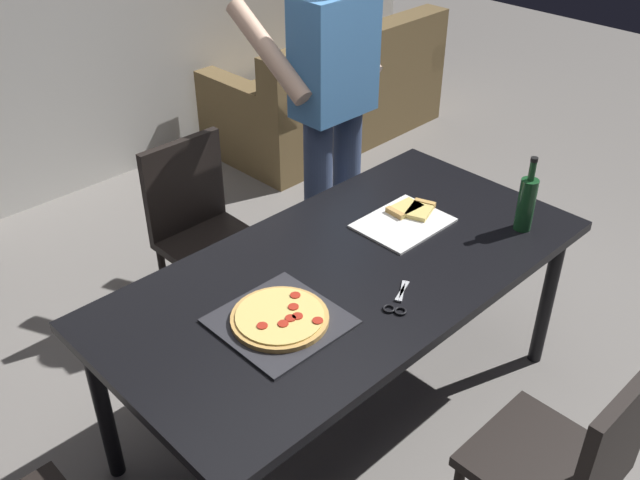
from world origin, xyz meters
name	(u,v)px	position (x,y,z in m)	size (l,w,h in m)	color
ground_plane	(344,409)	(0.00, 0.00, 0.00)	(12.00, 12.00, 0.00)	gray
dining_table	(348,282)	(0.00, 0.00, 0.68)	(1.89, 0.95, 0.75)	black
chair_near_camera	(571,461)	(0.00, -0.96, 0.51)	(0.42, 0.42, 0.90)	black
chair_far_side	(200,223)	(0.00, 0.96, 0.51)	(0.42, 0.42, 0.90)	black
couch	(332,98)	(1.90, 1.99, 0.30)	(1.72, 0.88, 0.85)	brown
person_serving_pizza	(331,102)	(0.64, 0.74, 1.00)	(0.55, 0.54, 1.75)	#38476B
pepperoni_pizza_on_tray	(280,319)	(-0.39, -0.06, 0.77)	(0.39, 0.39, 0.04)	#2D2D33
pizza_slices_on_towel	(406,218)	(0.41, 0.06, 0.76)	(0.37, 0.28, 0.03)	white
wine_bottle	(526,203)	(0.70, -0.30, 0.87)	(0.07, 0.07, 0.32)	#194723
kitchen_scissors	(397,303)	(-0.04, -0.27, 0.76)	(0.20, 0.14, 0.01)	silver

